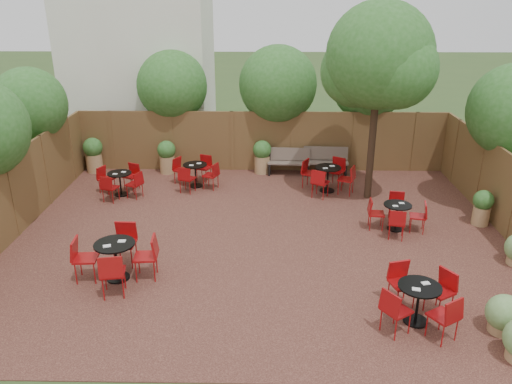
{
  "coord_description": "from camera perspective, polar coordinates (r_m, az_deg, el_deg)",
  "views": [
    {
      "loc": [
        0.1,
        -11.15,
        5.66
      ],
      "look_at": [
        -0.12,
        0.5,
        1.0
      ],
      "focal_mm": 35.62,
      "sensor_mm": 36.0,
      "label": 1
    }
  ],
  "objects": [
    {
      "name": "ground",
      "position": [
        12.51,
        0.52,
        -5.11
      ],
      "size": [
        80.0,
        80.0,
        0.0
      ],
      "primitive_type": "plane",
      "color": "#354F23",
      "rests_on": "ground"
    },
    {
      "name": "courtyard_paving",
      "position": [
        12.5,
        0.52,
        -5.07
      ],
      "size": [
        12.0,
        10.0,
        0.02
      ],
      "primitive_type": "cube",
      "color": "#3C1E18",
      "rests_on": "ground"
    },
    {
      "name": "fence_back",
      "position": [
        16.81,
        0.71,
        5.7
      ],
      "size": [
        12.0,
        0.08,
        2.0
      ],
      "primitive_type": "cube",
      "color": "brown",
      "rests_on": "ground"
    },
    {
      "name": "fence_left",
      "position": [
        13.54,
        -25.77,
        -0.61
      ],
      "size": [
        0.08,
        10.0,
        2.0
      ],
      "primitive_type": "cube",
      "color": "brown",
      "rests_on": "ground"
    },
    {
      "name": "neighbour_building",
      "position": [
        19.77,
        -12.9,
        16.46
      ],
      "size": [
        5.0,
        4.0,
        8.0
      ],
      "primitive_type": "cube",
      "color": "silver",
      "rests_on": "ground"
    },
    {
      "name": "overhang_foliage",
      "position": [
        14.61,
        -3.47,
        10.08
      ],
      "size": [
        15.58,
        10.52,
        2.56
      ],
      "color": "#29601F",
      "rests_on": "ground"
    },
    {
      "name": "courtyard_tree",
      "position": [
        14.18,
        13.62,
        14.03
      ],
      "size": [
        2.93,
        2.86,
        5.46
      ],
      "rotation": [
        0.0,
        0.0,
        0.21
      ],
      "color": "black",
      "rests_on": "courtyard_paving"
    },
    {
      "name": "park_bench_left",
      "position": [
        16.63,
        3.7,
        3.5
      ],
      "size": [
        1.39,
        0.52,
        0.85
      ],
      "rotation": [
        0.0,
        0.0,
        -0.06
      ],
      "color": "brown",
      "rests_on": "courtyard_paving"
    },
    {
      "name": "park_bench_right",
      "position": [
        16.72,
        7.83,
        3.53
      ],
      "size": [
        1.46,
        0.54,
        0.89
      ],
      "rotation": [
        0.0,
        0.0,
        -0.06
      ],
      "color": "brown",
      "rests_on": "courtyard_paving"
    },
    {
      "name": "bistro_tables",
      "position": [
        12.69,
        -0.48,
        -2.42
      ],
      "size": [
        8.98,
        8.31,
        0.95
      ],
      "color": "black",
      "rests_on": "courtyard_paving"
    },
    {
      "name": "planters",
      "position": [
        16.11,
        -5.12,
        3.42
      ],
      "size": [
        11.78,
        4.45,
        1.15
      ],
      "color": "#A07C50",
      "rests_on": "courtyard_paving"
    }
  ]
}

